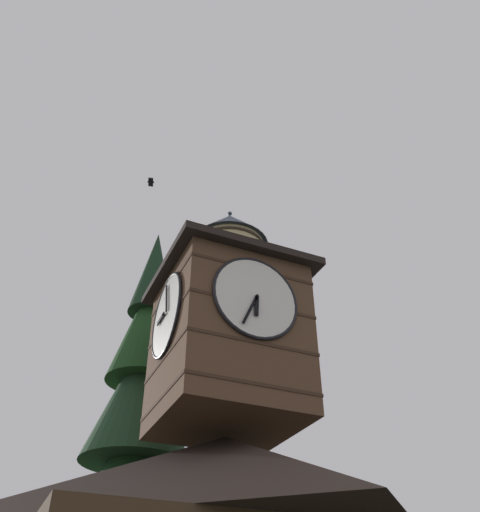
{
  "coord_description": "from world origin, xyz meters",
  "views": [
    {
      "loc": [
        5.46,
        13.59,
        2.27
      ],
      "look_at": [
        -1.05,
        -1.07,
        13.86
      ],
      "focal_mm": 39.2,
      "sensor_mm": 36.0,
      "label": 1
    }
  ],
  "objects": [
    {
      "name": "pine_tree_behind",
      "position": [
        0.8,
        -5.91,
        7.35
      ],
      "size": [
        5.83,
        5.83,
        17.72
      ],
      "color": "#473323",
      "rests_on": "ground_plane"
    },
    {
      "name": "clock_tower",
      "position": [
        -0.55,
        -0.9,
        10.88
      ],
      "size": [
        4.71,
        4.71,
        8.07
      ],
      "color": "brown",
      "rests_on": "building_main"
    },
    {
      "name": "flying_bird_high",
      "position": [
        1.85,
        -3.98,
        18.84
      ],
      "size": [
        0.34,
        0.55,
        0.16
      ],
      "color": "black"
    },
    {
      "name": "moon",
      "position": [
        -18.41,
        -31.48,
        14.54
      ],
      "size": [
        2.26,
        2.26,
        2.26
      ],
      "color": "silver"
    }
  ]
}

